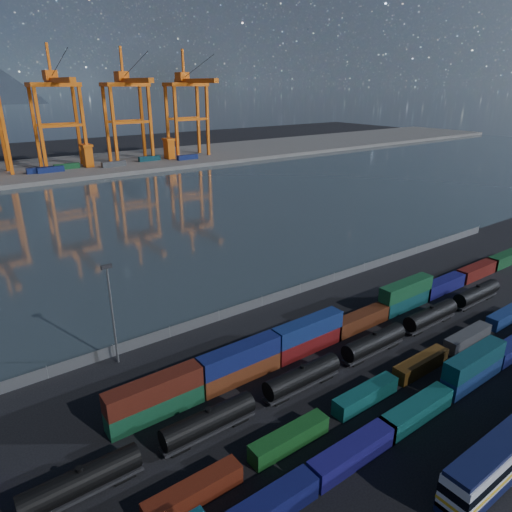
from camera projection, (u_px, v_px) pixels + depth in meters
ground at (373, 374)px, 69.14m from camera, size 700.00×700.00×0.00m
harbor_water at (120, 219)px, 148.26m from camera, size 700.00×700.00×0.00m
far_quay at (42, 170)px, 227.03m from camera, size 700.00×70.00×2.00m
container_row_south at (304, 480)px, 48.06m from camera, size 140.87×2.54×5.41m
container_row_mid at (335, 413)px, 59.21m from camera, size 140.31×2.24×2.39m
container_row_north at (314, 336)px, 75.24m from camera, size 143.18×2.67×5.69m
tanker_string at (340, 359)px, 69.41m from camera, size 90.42×2.78×3.97m
waterfront_fence at (262, 301)px, 89.89m from camera, size 160.12×0.12×2.20m
yard_light_mast at (112, 309)px, 68.82m from camera, size 1.60×0.40×16.60m
gantry_cranes at (15, 96)px, 205.46m from camera, size 197.72×43.62×59.07m
quay_containers at (23, 172)px, 209.17m from camera, size 172.58×10.99×2.60m
straddle_carriers at (39, 159)px, 215.69m from camera, size 140.00×7.00×11.10m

